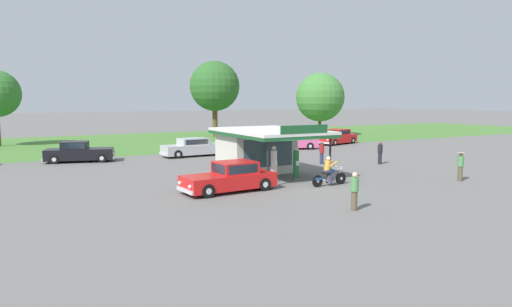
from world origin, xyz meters
The scene contains 18 objects.
ground_plane centered at (0.00, 0.00, 0.00)m, with size 300.00×300.00×0.00m, color slate.
grass_verge_strip centered at (0.00, 30.00, 0.00)m, with size 120.00×24.00×0.01m, color #477A33.
service_station_kiosk centered at (0.21, 5.44, 1.65)m, with size 4.91×7.23×3.23m.
gas_pump_nearside centered at (-0.53, 2.45, 0.92)m, with size 0.44×0.44×2.01m.
gas_pump_offside centered at (0.95, 2.45, 0.87)m, with size 0.44×0.44×1.91m.
motorcycle_with_rider centered at (1.35, -0.10, 0.65)m, with size 2.26×0.70×1.58m.
featured_classic_sedan centered at (-3.90, 1.08, 0.67)m, with size 4.97×2.20×1.48m.
parked_car_back_row_right centered at (-0.29, 15.44, 0.68)m, with size 5.47×2.08×1.46m.
parked_car_back_row_left centered at (16.10, 17.81, 0.70)m, with size 5.09×3.08×1.52m.
parked_car_back_row_centre_right centered at (-8.99, 16.22, 0.69)m, with size 5.19×2.99×1.52m.
parked_car_back_row_centre centered at (9.10, 16.13, 0.66)m, with size 5.70×3.23×1.43m.
bystander_admiring_sedan centered at (-1.09, -5.02, 0.84)m, with size 0.34×0.34×1.61m.
bystander_strolling_foreground centered at (1.44, 11.72, 0.84)m, with size 0.34×0.34×1.60m.
bystander_chatting_near_pumps centered at (6.00, 6.79, 0.83)m, with size 0.34×0.34×1.56m.
bystander_standing_back_lot centered at (9.59, 4.76, 0.84)m, with size 0.34×0.34×1.61m.
bystander_leaning_by_kiosk centered at (8.70, -2.51, 0.88)m, with size 0.36×0.36×1.65m.
tree_oak_distant_spare centered at (20.50, 26.76, 4.63)m, with size 5.94×5.94×7.77m.
tree_oak_right centered at (8.73, 32.00, 6.10)m, with size 5.99×5.99×9.12m.
Camera 1 is at (-13.62, -19.55, 4.61)m, focal length 32.42 mm.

